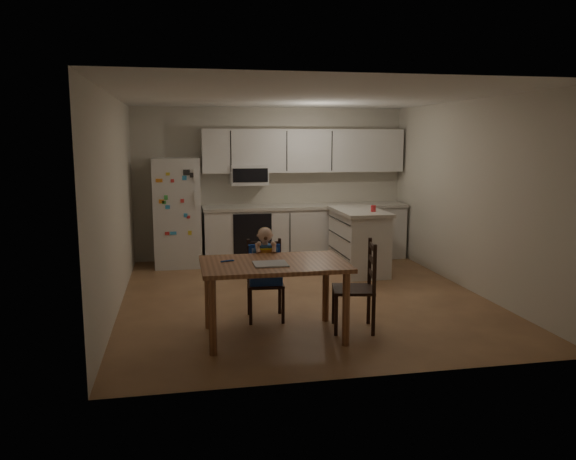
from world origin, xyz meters
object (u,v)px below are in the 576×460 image
(chair_booster, at_px, (265,264))
(chair_side, at_px, (363,280))
(refrigerator, at_px, (177,212))
(red_cup, at_px, (373,208))
(kitchen_island, at_px, (359,240))
(dining_table, at_px, (274,272))

(chair_booster, relative_size, chair_side, 1.09)
(refrigerator, bearing_deg, chair_side, -61.56)
(red_cup, bearing_deg, kitchen_island, 117.13)
(dining_table, distance_m, chair_booster, 0.61)
(red_cup, xyz_separation_m, chair_side, (-0.92, -2.29, -0.45))
(dining_table, bearing_deg, refrigerator, 105.06)
(chair_side, bearing_deg, kitchen_island, 174.55)
(red_cup, relative_size, chair_booster, 0.09)
(refrigerator, distance_m, red_cup, 3.06)
(red_cup, height_order, chair_booster, chair_booster)
(kitchen_island, bearing_deg, refrigerator, 160.70)
(chair_booster, bearing_deg, red_cup, 46.71)
(red_cup, bearing_deg, chair_booster, -137.42)
(dining_table, bearing_deg, kitchen_island, 56.08)
(refrigerator, distance_m, dining_table, 3.65)
(kitchen_island, relative_size, chair_side, 1.35)
(refrigerator, height_order, red_cup, refrigerator)
(dining_table, xyz_separation_m, chair_booster, (0.00, 0.61, -0.05))
(dining_table, xyz_separation_m, chair_side, (0.94, 0.03, -0.14))
(kitchen_island, bearing_deg, dining_table, -123.92)
(chair_booster, bearing_deg, kitchen_island, 52.77)
(red_cup, bearing_deg, refrigerator, 156.99)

